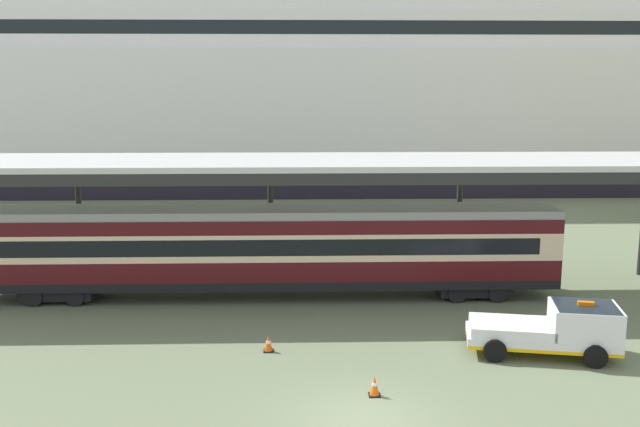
# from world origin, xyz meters

# --- Properties ---
(ground_plane) EXTENTS (400.00, 400.00, 0.00)m
(ground_plane) POSITION_xyz_m (0.00, 0.00, 0.00)
(ground_plane) COLOR #687557
(cruise_ship) EXTENTS (139.23, 28.16, 37.22)m
(cruise_ship) POSITION_xyz_m (-5.35, 53.57, 12.78)
(cruise_ship) COLOR black
(cruise_ship) RESTS_ON ground
(platform_canopy) EXTENTS (46.70, 6.34, 6.22)m
(platform_canopy) POSITION_xyz_m (-3.19, 12.39, 5.99)
(platform_canopy) COLOR silver
(platform_canopy) RESTS_ON ground
(train_carriage) EXTENTS (25.75, 2.81, 4.11)m
(train_carriage) POSITION_xyz_m (-3.19, 11.98, 2.32)
(train_carriage) COLOR black
(train_carriage) RESTS_ON ground
(service_truck) EXTENTS (5.49, 2.99, 2.02)m
(service_truck) POSITION_xyz_m (7.34, 4.71, 0.99)
(service_truck) COLOR white
(service_truck) RESTS_ON ground
(traffic_cone_near) EXTENTS (0.36, 0.36, 0.61)m
(traffic_cone_near) POSITION_xyz_m (-2.91, 5.32, 0.30)
(traffic_cone_near) COLOR black
(traffic_cone_near) RESTS_ON ground
(traffic_cone_mid) EXTENTS (0.36, 0.36, 0.65)m
(traffic_cone_mid) POSITION_xyz_m (0.53, 1.55, 0.32)
(traffic_cone_mid) COLOR black
(traffic_cone_mid) RESTS_ON ground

